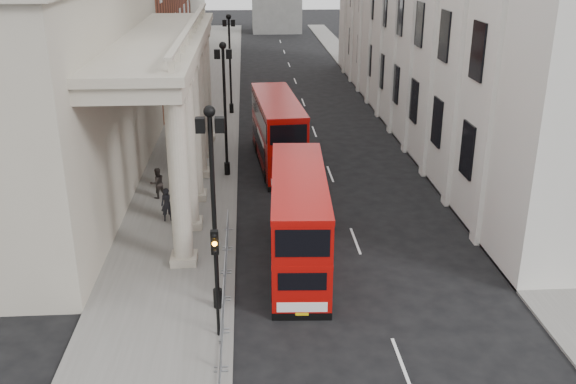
% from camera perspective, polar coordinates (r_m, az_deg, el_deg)
% --- Properties ---
extents(ground, '(260.00, 260.00, 0.00)m').
position_cam_1_polar(ground, '(23.24, -5.05, -15.46)').
color(ground, black).
rests_on(ground, ground).
extents(sidewalk_west, '(6.00, 140.00, 0.12)m').
position_cam_1_polar(sidewalk_west, '(50.70, -7.87, 5.23)').
color(sidewalk_west, slate).
rests_on(sidewalk_west, ground).
extents(sidewalk_east, '(3.00, 140.00, 0.12)m').
position_cam_1_polar(sidewalk_east, '(52.14, 10.61, 5.52)').
color(sidewalk_east, slate).
rests_on(sidewalk_east, ground).
extents(kerb, '(0.20, 140.00, 0.14)m').
position_cam_1_polar(kerb, '(50.56, -4.52, 5.34)').
color(kerb, slate).
rests_on(kerb, ground).
extents(portico_building, '(9.00, 28.00, 12.00)m').
position_cam_1_polar(portico_building, '(39.13, -20.59, 8.31)').
color(portico_building, '#A89F8D').
rests_on(portico_building, ground).
extents(lamp_post_south, '(1.05, 0.44, 8.32)m').
position_cam_1_polar(lamp_post_south, '(24.38, -6.66, -0.44)').
color(lamp_post_south, black).
rests_on(lamp_post_south, sidewalk_west).
extents(lamp_post_mid, '(1.05, 0.44, 8.32)m').
position_cam_1_polar(lamp_post_mid, '(39.69, -5.65, 8.10)').
color(lamp_post_mid, black).
rests_on(lamp_post_mid, sidewalk_west).
extents(lamp_post_north, '(1.05, 0.44, 8.32)m').
position_cam_1_polar(lamp_post_north, '(55.39, -5.19, 11.85)').
color(lamp_post_north, black).
rests_on(lamp_post_north, sidewalk_west).
extents(traffic_light, '(0.28, 0.33, 4.30)m').
position_cam_1_polar(traffic_light, '(23.29, -6.45, -6.40)').
color(traffic_light, black).
rests_on(traffic_light, sidewalk_west).
extents(crowd_barriers, '(0.50, 18.75, 1.10)m').
position_cam_1_polar(crowd_barriers, '(24.71, -5.84, -11.14)').
color(crowd_barriers, gray).
rests_on(crowd_barriers, sidewalk_west).
extents(bus_near, '(2.91, 10.05, 4.29)m').
position_cam_1_polar(bus_near, '(29.04, 0.96, -2.35)').
color(bus_near, '#A50A07').
rests_on(bus_near, ground).
extents(bus_far, '(3.27, 10.54, 4.48)m').
position_cam_1_polar(bus_far, '(42.49, -0.93, 5.50)').
color(bus_far, '#A20A07').
rests_on(bus_far, ground).
extents(pedestrian_a, '(0.71, 0.52, 1.79)m').
position_cam_1_polar(pedestrian_a, '(34.34, -10.69, -1.11)').
color(pedestrian_a, black).
rests_on(pedestrian_a, sidewalk_west).
extents(pedestrian_b, '(1.10, 1.03, 1.81)m').
position_cam_1_polar(pedestrian_b, '(37.52, -11.54, 0.78)').
color(pedestrian_b, black).
rests_on(pedestrian_b, sidewalk_west).
extents(pedestrian_c, '(0.95, 0.71, 1.75)m').
position_cam_1_polar(pedestrian_c, '(42.78, -9.45, 3.44)').
color(pedestrian_c, black).
rests_on(pedestrian_c, sidewalk_west).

